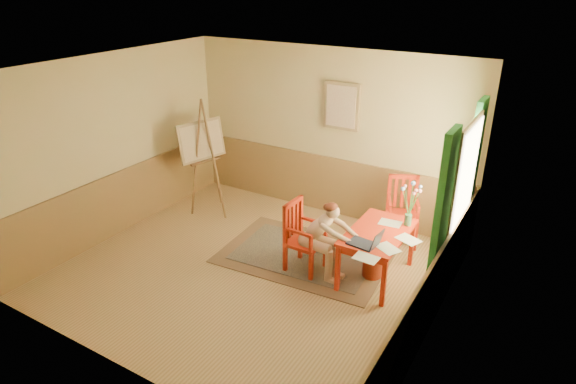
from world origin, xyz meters
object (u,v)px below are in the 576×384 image
Objects in this scene: chair_back at (402,210)px; figure at (322,235)px; easel at (203,146)px; table at (378,237)px; chair_left at (302,237)px; laptop at (367,242)px.

figure reaches higher than chair_back.
table is at bearing -8.82° from easel.
chair_left is 1.03m from laptop.
chair_back is (0.92, 1.46, 0.01)m from chair_left.
chair_back is at bearing 57.85° from chair_left.
laptop is (0.68, -0.10, 0.14)m from figure.
table is at bearing -87.44° from chair_back.
chair_left is at bearing 175.16° from figure.
chair_left is at bearing -122.15° from chair_back.
laptop is (0.07, -1.59, 0.25)m from chair_back.
easel reaches higher than chair_left.
chair_back is 2.39× the size of laptop.
chair_back is at bearing 92.56° from table.
easel reaches higher than laptop.
figure is 2.88m from easel.
chair_left is (-0.97, -0.31, -0.12)m from table.
chair_left is 0.89× the size of figure.
chair_back is (-0.05, 1.15, -0.11)m from table.
laptop is at bearing -87.61° from chair_back.
figure reaches higher than table.
easel is (-3.36, 0.52, 0.54)m from table.
figure is (-0.62, -1.49, 0.11)m from chair_back.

